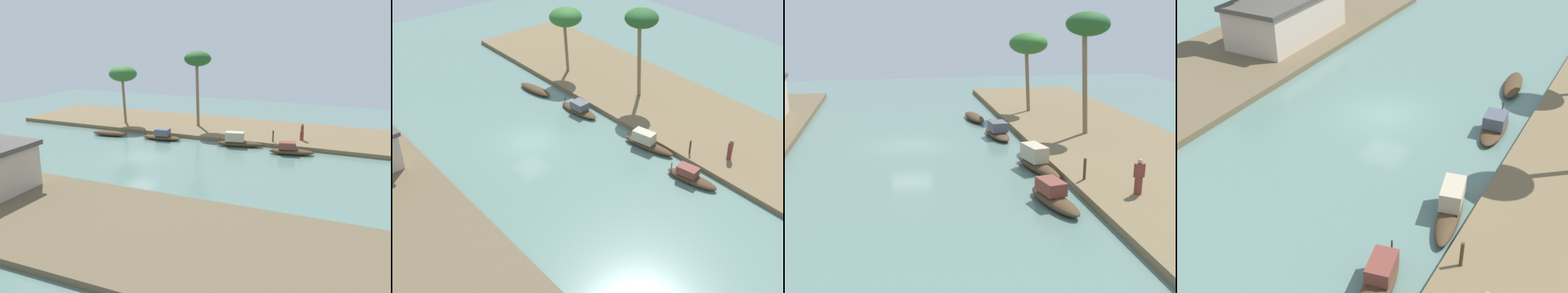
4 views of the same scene
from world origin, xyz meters
TOP-DOWN VIEW (x-y plane):
  - river_water at (0.00, 0.00)m, footprint 65.02×65.02m
  - riverbank_left at (0.00, -12.42)m, footprint 40.17×10.13m
  - sampan_with_red_awning at (-11.47, -5.82)m, footprint 3.97×1.81m
  - sampan_open_hull at (6.74, -5.28)m, footprint 3.86×1.55m
  - sampan_downstream_large at (1.13, -5.94)m, footprint 4.07×1.54m
  - sampan_with_tall_canopy at (-6.47, -6.49)m, footprint 4.40×1.83m
  - person_on_near_bank at (-11.76, -9.67)m, footprint 0.42×0.48m
  - mooring_post at (-9.40, -8.05)m, footprint 0.14×0.14m
  - palm_tree_left_near at (-0.32, -11.46)m, footprint 2.83×2.83m
  - palm_tree_left_far at (7.85, -9.83)m, footprint 3.05×3.05m

SIDE VIEW (x-z plane):
  - river_water at x=0.00m, z-range 0.00..0.00m
  - riverbank_left at x=0.00m, z-range 0.00..0.39m
  - sampan_open_hull at x=6.74m, z-range 0.00..0.51m
  - sampan_downstream_large at x=1.13m, z-range -0.16..0.94m
  - sampan_with_red_awning at x=-11.47m, z-range -0.15..0.94m
  - sampan_with_tall_canopy at x=-6.47m, z-range -0.16..1.19m
  - mooring_post at x=-9.40m, z-range 0.39..1.46m
  - person_on_near_bank at x=-11.76m, z-range 0.31..1.96m
  - palm_tree_left_far at x=7.85m, z-range 2.60..8.87m
  - palm_tree_left_near at x=-0.32m, z-range 3.38..11.32m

